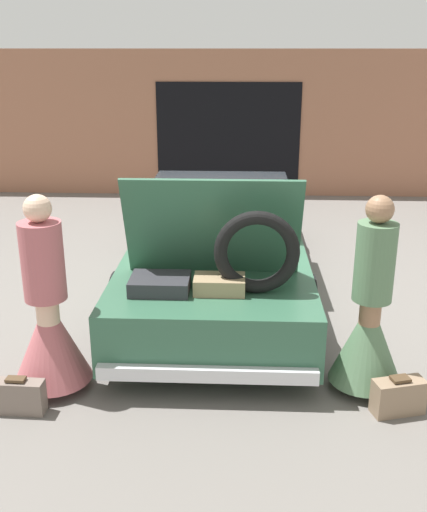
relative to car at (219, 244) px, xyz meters
The scene contains 7 objects.
ground_plane 0.57m from the car, 107.11° to the right, with size 40.00×40.00×0.00m, color slate.
garage_wall_back 5.05m from the car, 90.02° to the left, with size 12.00×0.14×2.80m.
car is the anchor object (origin of this frame).
person_left 2.73m from the car, 119.92° to the right, with size 0.67×0.67×1.74m.
person_right 2.64m from the car, 59.09° to the right, with size 0.62×0.62×1.74m.
suitcase_beside_left_person 3.20m from the car, 119.00° to the right, with size 0.44×0.15×0.32m.
suitcase_beside_right_person 3.09m from the car, 59.39° to the right, with size 0.45×0.28×0.33m.
Camera 1 is at (0.25, -6.91, 2.84)m, focal length 42.00 mm.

